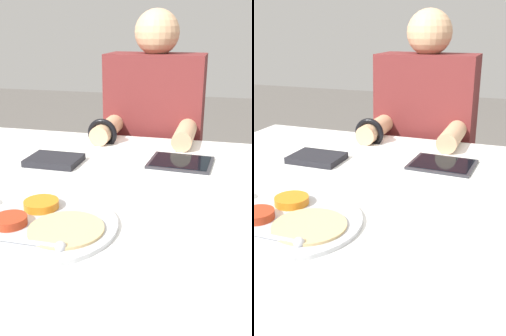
% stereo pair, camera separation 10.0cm
% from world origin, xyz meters
% --- Properties ---
extents(dining_table, '(1.23, 1.09, 0.73)m').
position_xyz_m(dining_table, '(0.00, 0.00, 0.37)').
color(dining_table, silver).
rests_on(dining_table, ground_plane).
extents(thali_tray, '(0.31, 0.31, 0.03)m').
position_xyz_m(thali_tray, '(-0.06, -0.21, 0.74)').
color(thali_tray, '#B7BABF').
rests_on(thali_tray, dining_table).
extents(red_notebook, '(0.16, 0.12, 0.02)m').
position_xyz_m(red_notebook, '(-0.21, 0.18, 0.74)').
color(red_notebook, silver).
rests_on(red_notebook, dining_table).
extents(tablet_device, '(0.20, 0.17, 0.01)m').
position_xyz_m(tablet_device, '(0.17, 0.27, 0.74)').
color(tablet_device, '#28282D').
rests_on(tablet_device, dining_table).
extents(person_diner, '(0.39, 0.42, 1.20)m').
position_xyz_m(person_diner, '(0.01, 0.69, 0.56)').
color(person_diner, black).
rests_on(person_diner, ground_plane).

